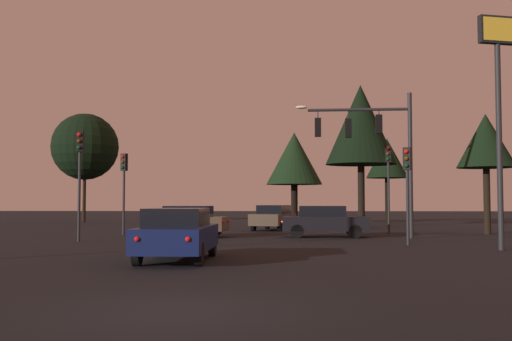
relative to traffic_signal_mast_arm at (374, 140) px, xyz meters
The scene contains 16 objects.
ground_plane 9.01m from the traffic_signal_mast_arm, 139.73° to the left, with size 168.00×168.00×0.00m, color black.
traffic_signal_mast_arm is the anchor object (origin of this frame).
traffic_light_corner_left 5.05m from the traffic_signal_mast_arm, 82.18° to the right, with size 0.37×0.39×3.87m.
traffic_light_corner_right 4.78m from the traffic_signal_mast_arm, 72.92° to the left, with size 0.36×0.38×4.77m.
traffic_light_median 12.92m from the traffic_signal_mast_arm, behind, with size 0.36×0.39×4.23m.
traffic_light_far_side 13.55m from the traffic_signal_mast_arm, 166.27° to the right, with size 0.30×0.35×4.78m.
car_nearside_lane 14.15m from the traffic_signal_mast_arm, 122.32° to the right, with size 1.90×4.68×1.52m.
car_crossing_left 4.59m from the traffic_signal_mast_arm, 160.28° to the left, with size 4.24×1.98×1.52m.
car_crossing_right 9.83m from the traffic_signal_mast_arm, behind, with size 4.16×2.21×1.52m.
car_far_lane 10.44m from the traffic_signal_mast_arm, 121.02° to the left, with size 2.83×4.82×1.52m.
store_sign_illuminated 7.95m from the traffic_signal_mast_arm, 64.00° to the right, with size 1.42×0.62×8.38m.
tree_behind_sign 18.69m from the traffic_signal_mast_arm, 101.20° to the left, with size 4.35×4.35×7.13m.
tree_left_far 7.60m from the traffic_signal_mast_arm, 31.74° to the left, with size 3.09×3.09×6.43m.
tree_center_horizon 12.17m from the traffic_signal_mast_arm, 86.31° to the left, with size 4.73×4.73×9.58m.
tree_right_cluster 31.16m from the traffic_signal_mast_arm, 133.88° to the left, with size 5.72×5.72×9.33m.
tree_lot_edge 21.11m from the traffic_signal_mast_arm, 79.38° to the left, with size 3.37×3.37×6.87m.
Camera 1 is at (1.83, -9.66, 1.69)m, focal length 43.00 mm.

